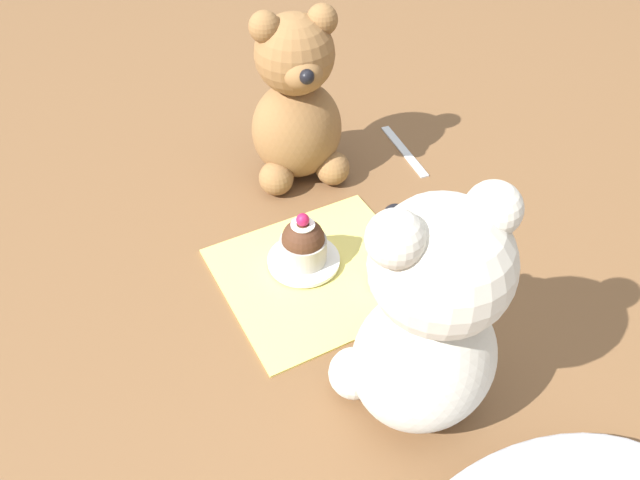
{
  "coord_description": "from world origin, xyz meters",
  "views": [
    {
      "loc": [
        0.23,
        0.44,
        0.53
      ],
      "look_at": [
        0.0,
        0.0,
        0.06
      ],
      "focal_mm": 35.0,
      "sensor_mm": 36.0,
      "label": 1
    }
  ],
  "objects_px": {
    "saucer_plate": "(304,260)",
    "teaspoon": "(404,150)",
    "cupcake_near_tan_bear": "(303,243)",
    "teddy_bear_tan": "(297,106)",
    "cupcake_near_cream_bear": "(390,267)",
    "teddy_bear_cream": "(424,324)"
  },
  "relations": [
    {
      "from": "teddy_bear_tan",
      "to": "cupcake_near_cream_bear",
      "type": "relative_size",
      "value": 3.72
    },
    {
      "from": "saucer_plate",
      "to": "cupcake_near_tan_bear",
      "type": "distance_m",
      "value": 0.03
    },
    {
      "from": "saucer_plate",
      "to": "teaspoon",
      "type": "xyz_separation_m",
      "value": [
        -0.23,
        -0.14,
        -0.01
      ]
    },
    {
      "from": "teddy_bear_cream",
      "to": "cupcake_near_cream_bear",
      "type": "xyz_separation_m",
      "value": [
        -0.07,
        -0.14,
        -0.09
      ]
    },
    {
      "from": "teddy_bear_cream",
      "to": "cupcake_near_tan_bear",
      "type": "height_order",
      "value": "teddy_bear_cream"
    },
    {
      "from": "teddy_bear_tan",
      "to": "cupcake_near_cream_bear",
      "type": "xyz_separation_m",
      "value": [
        0.0,
        0.24,
        -0.08
      ]
    },
    {
      "from": "teddy_bear_tan",
      "to": "cupcake_near_tan_bear",
      "type": "distance_m",
      "value": 0.19
    },
    {
      "from": "teddy_bear_tan",
      "to": "teaspoon",
      "type": "distance_m",
      "value": 0.19
    },
    {
      "from": "saucer_plate",
      "to": "teddy_bear_tan",
      "type": "bearing_deg",
      "value": -114.66
    },
    {
      "from": "cupcake_near_cream_bear",
      "to": "cupcake_near_tan_bear",
      "type": "xyz_separation_m",
      "value": [
        0.07,
        -0.07,
        0.01
      ]
    },
    {
      "from": "teddy_bear_cream",
      "to": "teddy_bear_tan",
      "type": "xyz_separation_m",
      "value": [
        -0.07,
        -0.38,
        -0.02
      ]
    },
    {
      "from": "cupcake_near_tan_bear",
      "to": "teaspoon",
      "type": "relative_size",
      "value": 0.53
    },
    {
      "from": "cupcake_near_tan_bear",
      "to": "teaspoon",
      "type": "height_order",
      "value": "cupcake_near_tan_bear"
    },
    {
      "from": "cupcake_near_cream_bear",
      "to": "saucer_plate",
      "type": "distance_m",
      "value": 0.1
    },
    {
      "from": "teddy_bear_cream",
      "to": "cupcake_near_tan_bear",
      "type": "bearing_deg",
      "value": -83.39
    },
    {
      "from": "cupcake_near_cream_bear",
      "to": "teaspoon",
      "type": "relative_size",
      "value": 0.48
    },
    {
      "from": "saucer_plate",
      "to": "cupcake_near_tan_bear",
      "type": "bearing_deg",
      "value": -116.57
    },
    {
      "from": "teddy_bear_tan",
      "to": "cupcake_near_tan_bear",
      "type": "xyz_separation_m",
      "value": [
        0.08,
        0.16,
        -0.07
      ]
    },
    {
      "from": "teddy_bear_cream",
      "to": "saucer_plate",
      "type": "distance_m",
      "value": 0.24
    },
    {
      "from": "cupcake_near_cream_bear",
      "to": "cupcake_near_tan_bear",
      "type": "distance_m",
      "value": 0.1
    },
    {
      "from": "teddy_bear_cream",
      "to": "teaspoon",
      "type": "relative_size",
      "value": 1.99
    },
    {
      "from": "cupcake_near_tan_bear",
      "to": "saucer_plate",
      "type": "bearing_deg",
      "value": 63.43
    }
  ]
}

